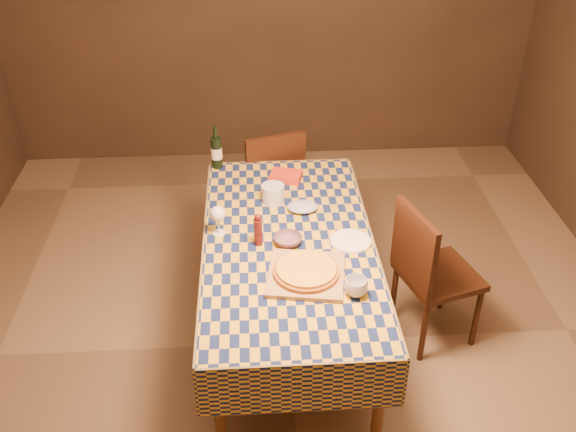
% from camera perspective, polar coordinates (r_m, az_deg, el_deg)
% --- Properties ---
extents(room, '(5.00, 5.10, 2.70)m').
position_cam_1_polar(room, '(3.22, 0.06, 6.21)').
color(room, brown).
rests_on(room, ground).
extents(dining_table, '(0.94, 1.84, 0.77)m').
position_cam_1_polar(dining_table, '(3.57, 0.05, -3.21)').
color(dining_table, brown).
rests_on(dining_table, ground).
extents(cutting_board, '(0.44, 0.44, 0.02)m').
position_cam_1_polar(cutting_board, '(3.27, 1.62, -5.23)').
color(cutting_board, '#9A7448').
rests_on(cutting_board, dining_table).
extents(pizza, '(0.36, 0.36, 0.03)m').
position_cam_1_polar(pizza, '(3.25, 1.62, -4.85)').
color(pizza, brown).
rests_on(pizza, cutting_board).
extents(pepper_mill, '(0.05, 0.05, 0.19)m').
position_cam_1_polar(pepper_mill, '(3.45, -2.68, -1.29)').
color(pepper_mill, '#451010').
rests_on(pepper_mill, dining_table).
extents(bowl, '(0.17, 0.17, 0.05)m').
position_cam_1_polar(bowl, '(3.48, -0.02, -2.17)').
color(bowl, '#634753').
rests_on(bowl, dining_table).
extents(wine_glass, '(0.09, 0.09, 0.17)m').
position_cam_1_polar(wine_glass, '(3.53, -6.28, 0.10)').
color(wine_glass, silver).
rests_on(wine_glass, dining_table).
extents(wine_bottle, '(0.10, 0.10, 0.29)m').
position_cam_1_polar(wine_bottle, '(4.20, -6.37, 5.68)').
color(wine_bottle, black).
rests_on(wine_bottle, dining_table).
extents(deli_tub, '(0.17, 0.17, 0.11)m').
position_cam_1_polar(deli_tub, '(3.83, -1.34, 2.00)').
color(deli_tub, silver).
rests_on(deli_tub, dining_table).
extents(takeout_container, '(0.22, 0.18, 0.05)m').
position_cam_1_polar(takeout_container, '(4.07, -0.18, 3.56)').
color(takeout_container, '#B72E18').
rests_on(takeout_container, dining_table).
extents(white_plate, '(0.29, 0.29, 0.01)m').
position_cam_1_polar(white_plate, '(3.52, 5.59, -2.24)').
color(white_plate, white).
rests_on(white_plate, dining_table).
extents(tumbler, '(0.15, 0.15, 0.09)m').
position_cam_1_polar(tumbler, '(3.16, 6.06, -6.29)').
color(tumbler, silver).
rests_on(tumbler, dining_table).
extents(flour_patch, '(0.27, 0.22, 0.00)m').
position_cam_1_polar(flour_patch, '(3.34, 2.00, -4.41)').
color(flour_patch, white).
rests_on(flour_patch, dining_table).
extents(flour_bag, '(0.22, 0.20, 0.05)m').
position_cam_1_polar(flour_bag, '(3.76, 1.31, 0.83)').
color(flour_bag, '#929ABB').
rests_on(flour_bag, dining_table).
extents(chair_far, '(0.52, 0.53, 0.93)m').
position_cam_1_polar(chair_far, '(4.56, -1.52, 3.14)').
color(chair_far, black).
rests_on(chair_far, ground).
extents(chair_right, '(0.53, 0.53, 0.93)m').
position_cam_1_polar(chair_right, '(3.81, 12.36, -4.61)').
color(chair_right, black).
rests_on(chair_right, ground).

